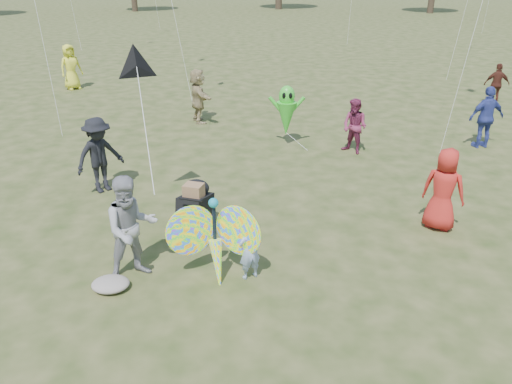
% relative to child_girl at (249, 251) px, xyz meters
% --- Properties ---
extents(ground, '(160.00, 160.00, 0.00)m').
position_rel_child_girl_xyz_m(ground, '(0.30, -0.48, -0.51)').
color(ground, '#51592B').
rests_on(ground, ground).
extents(child_girl, '(0.44, 0.39, 1.03)m').
position_rel_child_girl_xyz_m(child_girl, '(0.00, 0.00, 0.00)').
color(child_girl, '#98ACD8').
rests_on(child_girl, ground).
extents(adult_man, '(1.09, 1.02, 1.80)m').
position_rel_child_girl_xyz_m(adult_man, '(-1.90, 0.04, 0.39)').
color(adult_man, '#97959B').
rests_on(adult_man, ground).
extents(grey_bag, '(0.61, 0.50, 0.19)m').
position_rel_child_girl_xyz_m(grey_bag, '(-2.22, -0.35, -0.42)').
color(grey_bag, gray).
rests_on(grey_bag, ground).
extents(crowd_a, '(0.96, 0.87, 1.65)m').
position_rel_child_girl_xyz_m(crowd_a, '(3.70, 1.77, 0.31)').
color(crowd_a, red).
rests_on(crowd_a, ground).
extents(crowd_b, '(1.25, 1.24, 1.73)m').
position_rel_child_girl_xyz_m(crowd_b, '(-3.43, 3.48, 0.35)').
color(crowd_b, black).
rests_on(crowd_b, ground).
extents(crowd_c, '(1.08, 0.62, 1.74)m').
position_rel_child_girl_xyz_m(crowd_c, '(6.48, 6.58, 0.36)').
color(crowd_c, '#354193').
rests_on(crowd_c, ground).
extents(crowd_d, '(1.04, 1.69, 1.74)m').
position_rel_child_girl_xyz_m(crowd_d, '(-1.84, 9.01, 0.36)').
color(crowd_d, tan).
rests_on(crowd_d, ground).
extents(crowd_e, '(0.92, 0.92, 1.50)m').
position_rel_child_girl_xyz_m(crowd_e, '(2.74, 6.08, 0.24)').
color(crowd_e, '#7E2A4B').
rests_on(crowd_e, ground).
extents(crowd_g, '(1.04, 1.04, 1.82)m').
position_rel_child_girl_xyz_m(crowd_g, '(-7.63, 13.75, 0.40)').
color(crowd_g, yellow).
rests_on(crowd_g, ground).
extents(crowd_h, '(0.93, 0.52, 1.49)m').
position_rel_child_girl_xyz_m(crowd_h, '(8.87, 11.40, 0.23)').
color(crowd_h, '#4E231A').
rests_on(crowd_h, ground).
extents(jogging_stroller, '(0.69, 1.12, 1.09)m').
position_rel_child_girl_xyz_m(jogging_stroller, '(-1.05, 1.46, 0.10)').
color(jogging_stroller, black).
rests_on(jogging_stroller, ground).
extents(butterfly_kite, '(1.74, 0.75, 1.66)m').
position_rel_child_girl_xyz_m(butterfly_kite, '(-0.54, -0.04, 0.20)').
color(butterfly_kite, orange).
rests_on(butterfly_kite, ground).
extents(delta_kite_rig, '(1.11, 2.65, 1.99)m').
position_rel_child_girl_xyz_m(delta_kite_rig, '(-2.15, 2.45, 2.49)').
color(delta_kite_rig, black).
rests_on(delta_kite_rig, ground).
extents(alien_kite, '(1.12, 0.69, 1.74)m').
position_rel_child_girl_xyz_m(alien_kite, '(0.91, 6.64, 0.46)').
color(alien_kite, green).
rests_on(alien_kite, ground).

